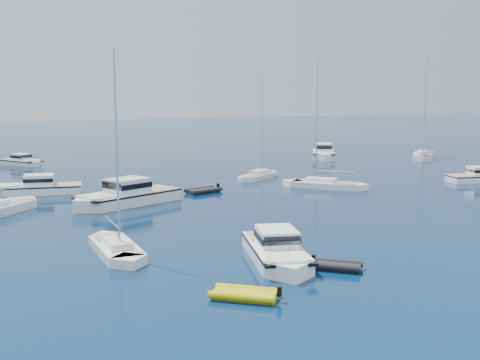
% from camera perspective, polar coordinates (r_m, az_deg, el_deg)
% --- Properties ---
extents(ground, '(400.00, 400.00, 0.00)m').
position_cam_1_polar(ground, '(35.16, 17.39, -8.53)').
color(ground, navy).
rests_on(ground, ground).
extents(motor_cruiser_near, '(5.43, 9.95, 2.50)m').
position_cam_1_polar(motor_cruiser_near, '(36.29, 3.51, -7.64)').
color(motor_cruiser_near, white).
rests_on(motor_cruiser_near, ground).
extents(motor_cruiser_centre, '(11.87, 7.86, 3.00)m').
position_cam_1_polar(motor_cruiser_centre, '(55.10, -10.65, -2.29)').
color(motor_cruiser_centre, silver).
rests_on(motor_cruiser_centre, ground).
extents(motor_cruiser_far_l, '(9.69, 4.66, 2.44)m').
position_cam_1_polar(motor_cruiser_far_l, '(63.14, -18.44, -1.24)').
color(motor_cruiser_far_l, white).
rests_on(motor_cruiser_far_l, ground).
extents(motor_cruiser_distant, '(8.39, 10.93, 2.83)m').
position_cam_1_polar(motor_cruiser_distant, '(93.60, 7.83, 2.06)').
color(motor_cruiser_distant, white).
rests_on(motor_cruiser_distant, ground).
extents(motor_cruiser_horizon, '(6.19, 7.84, 2.04)m').
position_cam_1_polar(motor_cruiser_horizon, '(88.68, -19.76, 1.32)').
color(motor_cruiser_horizon, silver).
rests_on(motor_cruiser_horizon, ground).
extents(sailboat_fore, '(2.33, 8.78, 12.89)m').
position_cam_1_polar(sailboat_fore, '(38.74, -11.51, -6.77)').
color(sailboat_fore, silver).
rests_on(sailboat_fore, ground).
extents(sailboat_mid_r, '(8.40, 8.75, 14.15)m').
position_cam_1_polar(sailboat_mid_r, '(64.17, 7.93, -0.74)').
color(sailboat_mid_r, white).
rests_on(sailboat_mid_r, ground).
extents(sailboat_centre, '(8.02, 6.40, 12.11)m').
position_cam_1_polar(sailboat_centre, '(70.73, 1.73, 0.16)').
color(sailboat_centre, silver).
rests_on(sailboat_centre, ground).
extents(sailboat_sails_far, '(9.36, 9.57, 15.62)m').
position_cam_1_polar(sailboat_sails_far, '(97.13, 16.80, 2.01)').
color(sailboat_sails_far, silver).
rests_on(sailboat_sails_far, ground).
extents(tender_yellow, '(3.85, 3.65, 0.95)m').
position_cam_1_polar(tender_yellow, '(29.98, 0.44, -11.08)').
color(tender_yellow, '#CDBD0C').
rests_on(tender_yellow, ground).
extents(tender_grey_near, '(3.16, 3.10, 0.95)m').
position_cam_1_polar(tender_grey_near, '(35.05, 9.15, -8.31)').
color(tender_grey_near, black).
rests_on(tender_grey_near, ground).
extents(tender_grey_far, '(4.22, 3.06, 0.95)m').
position_cam_1_polar(tender_grey_far, '(60.70, -3.45, -1.19)').
color(tender_grey_far, black).
rests_on(tender_grey_far, ground).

